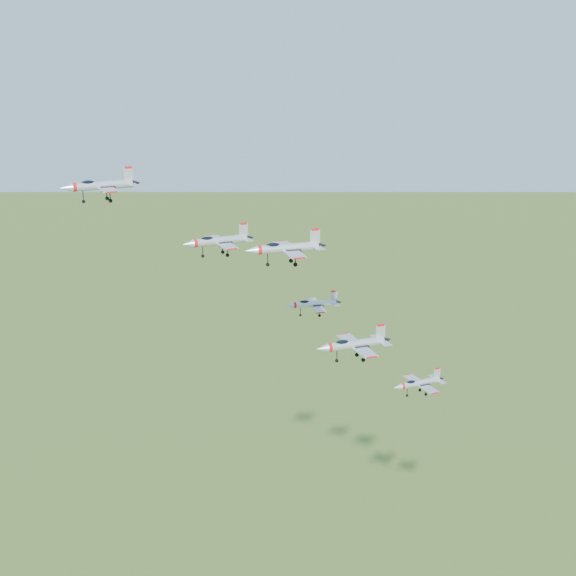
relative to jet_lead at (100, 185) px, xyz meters
name	(u,v)px	position (x,y,z in m)	size (l,w,h in m)	color
jet_lead	(100,185)	(0.00, 0.00, 0.00)	(12.72, 10.55, 3.40)	#B3B9C1
jet_left_high	(218,241)	(16.72, -7.96, -8.52)	(11.99, 9.92, 3.20)	#B3B9C1
jet_right_high	(285,248)	(22.61, -23.04, -6.65)	(12.19, 10.08, 3.26)	#B3B9C1
jet_left_low	(313,304)	(35.73, -1.07, -23.20)	(10.57, 8.82, 2.83)	#B3B9C1
jet_right_low	(353,344)	(37.22, -15.37, -25.96)	(13.50, 11.07, 3.62)	#B3B9C1
jet_trail	(418,383)	(53.36, -9.14, -37.87)	(10.96, 9.07, 2.93)	#B3B9C1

